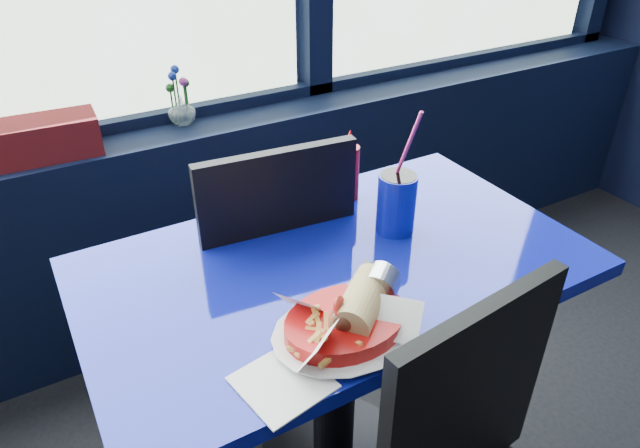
{
  "coord_description": "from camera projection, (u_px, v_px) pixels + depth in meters",
  "views": [
    {
      "loc": [
        -0.29,
        1.05,
        1.56
      ],
      "look_at": [
        0.24,
        1.98,
        0.88
      ],
      "focal_mm": 32.0,
      "sensor_mm": 36.0,
      "label": 1
    }
  ],
  "objects": [
    {
      "name": "ketchup_bottle",
      "position": [
        349.0,
        169.0,
        1.58
      ],
      "size": [
        0.06,
        0.06,
        0.21
      ],
      "color": "#AE0C0B",
      "rests_on": "near_table"
    },
    {
      "name": "chair_near_back",
      "position": [
        260.0,
        265.0,
        1.67
      ],
      "size": [
        0.48,
        0.49,
        0.97
      ],
      "rotation": [
        0.0,
        0.0,
        3.04
      ],
      "color": "black",
      "rests_on": "ground"
    },
    {
      "name": "window_sill",
      "position": [
        141.0,
        240.0,
        2.07
      ],
      "size": [
        5.0,
        0.26,
        0.8
      ],
      "primitive_type": "cube",
      "color": "black",
      "rests_on": "ground"
    },
    {
      "name": "soda_cup",
      "position": [
        396.0,
        202.0,
        1.44
      ],
      "size": [
        0.1,
        0.1,
        0.33
      ],
      "rotation": [
        0.0,
        0.0,
        -0.31
      ],
      "color": "#0D1498",
      "rests_on": "near_table"
    },
    {
      "name": "flower_vase",
      "position": [
        181.0,
        107.0,
        1.93
      ],
      "size": [
        0.11,
        0.11,
        0.2
      ],
      "rotation": [
        0.0,
        0.0,
        0.15
      ],
      "color": "silver",
      "rests_on": "window_sill"
    },
    {
      "name": "napkin",
      "position": [
        283.0,
        382.0,
        1.04
      ],
      "size": [
        0.18,
        0.18,
        0.0
      ],
      "primitive_type": "cube",
      "rotation": [
        0.0,
        0.0,
        0.18
      ],
      "color": "white",
      "rests_on": "near_table"
    },
    {
      "name": "near_table",
      "position": [
        336.0,
        317.0,
        1.47
      ],
      "size": [
        1.2,
        0.7,
        0.75
      ],
      "color": "black",
      "rests_on": "ground"
    },
    {
      "name": "food_basket",
      "position": [
        348.0,
        320.0,
        1.14
      ],
      "size": [
        0.31,
        0.31,
        0.1
      ],
      "rotation": [
        0.0,
        0.0,
        0.25
      ],
      "color": "#AE0C0B",
      "rests_on": "near_table"
    }
  ]
}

